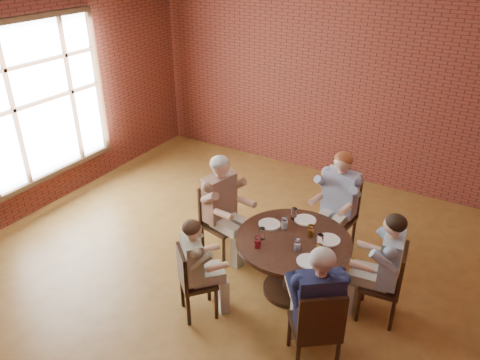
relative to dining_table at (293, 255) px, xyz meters
The scene contains 28 objects.
floor 1.08m from the dining_table, 161.84° to the right, with size 7.00×7.00×0.00m, color olive.
wall_back 3.53m from the dining_table, 105.69° to the left, with size 7.00×7.00×0.00m, color maroon.
wall_left 4.32m from the dining_table, behind, with size 7.00×7.00×0.00m, color maroon.
window 4.23m from the dining_table, behind, with size 0.10×2.16×2.36m.
dining_table is the anchor object (origin of this frame).
chair_a 1.08m from the dining_table, ahead, with size 0.47×0.47×0.93m.
diner_a 1.00m from the dining_table, ahead, with size 0.52×0.63×1.31m, color teal, non-canonical shape.
chair_b 1.20m from the dining_table, 84.35° to the left, with size 0.50×0.50×0.97m.
diner_b 1.12m from the dining_table, 84.35° to the left, with size 0.56×0.69×1.39m, color #848FA9, non-canonical shape.
chair_c 1.22m from the dining_table, 167.45° to the left, with size 0.54×0.54×0.97m.
diner_c 1.14m from the dining_table, 167.45° to the left, with size 0.56×0.69×1.39m, color brown, non-canonical shape.
chair_d 1.18m from the dining_table, 130.81° to the right, with size 0.52×0.52×0.87m.
diner_d 1.12m from the dining_table, 130.81° to the right, with size 0.46×0.56×1.22m, color beige, non-canonical shape.
chair_e 1.10m from the dining_table, 52.81° to the right, with size 0.62×0.62×0.96m.
diner_e 1.02m from the dining_table, 52.81° to the right, with size 0.55×0.67×1.37m, color #192046, non-canonical shape.
plate_a 0.45m from the dining_table, 26.31° to the left, with size 0.26×0.26×0.01m, color white.
plate_b 0.47m from the dining_table, 95.93° to the left, with size 0.26×0.26×0.01m, color white.
plate_c 0.45m from the dining_table, 162.60° to the left, with size 0.26×0.26×0.01m, color white.
plate_d 0.49m from the dining_table, 43.68° to the right, with size 0.26×0.26×0.01m, color white.
glass_a 0.42m from the dining_table, ahead, with size 0.07×0.07×0.14m, color white.
glass_b 0.35m from the dining_table, 46.43° to the left, with size 0.07×0.07×0.14m, color white.
glass_c 0.52m from the dining_table, 114.87° to the left, with size 0.07×0.07×0.14m, color white.
glass_d 0.37m from the dining_table, 143.48° to the left, with size 0.07×0.07×0.14m, color white.
glass_e 0.46m from the dining_table, 149.47° to the right, with size 0.07×0.07×0.14m, color white.
glass_f 0.53m from the dining_table, 127.83° to the right, with size 0.07×0.07×0.14m, color white.
glass_g 0.36m from the dining_table, 56.05° to the right, with size 0.07×0.07×0.14m, color white.
glass_h 0.48m from the dining_table, 23.28° to the right, with size 0.07×0.07×0.14m, color white.
smartphone 0.53m from the dining_table, 47.98° to the right, with size 0.07×0.13×0.01m, color black.
Camera 1 is at (2.60, -3.73, 3.77)m, focal length 35.00 mm.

